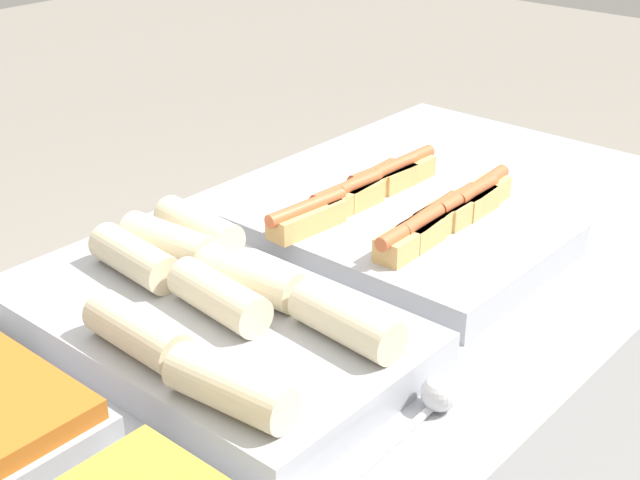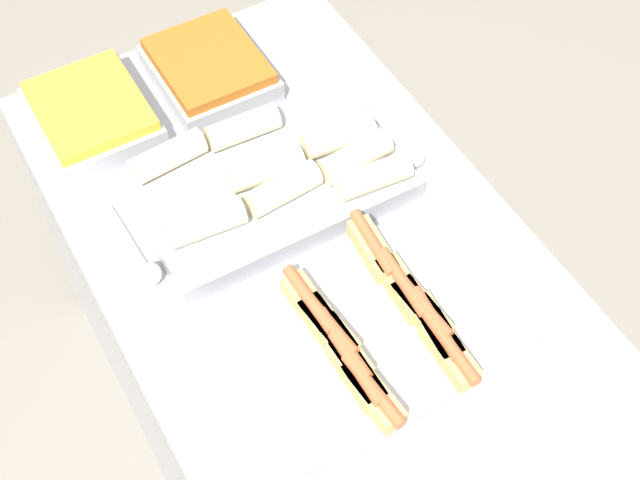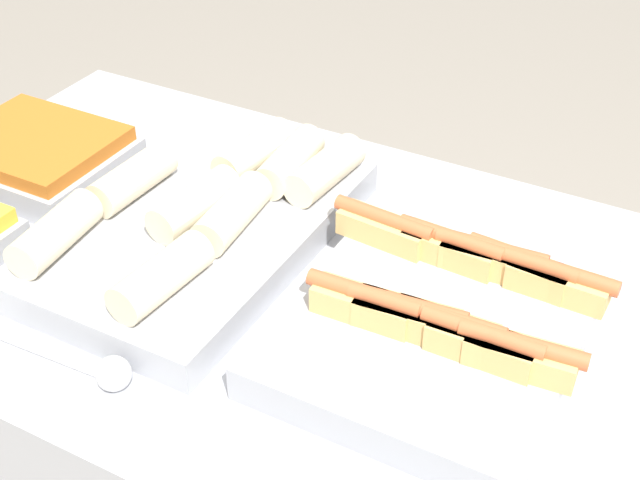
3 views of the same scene
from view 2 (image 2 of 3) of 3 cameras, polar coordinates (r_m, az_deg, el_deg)
ground_plane at (r=2.47m, az=0.58°, el=-14.03°), size 12.00×12.00×0.00m
counter at (r=2.07m, az=0.69°, el=-9.46°), size 1.57×0.80×0.88m
tray_hotdogs at (r=1.59m, az=3.44°, el=-5.74°), size 0.40×0.49×0.10m
tray_wraps at (r=1.79m, az=-3.08°, el=3.91°), size 0.33×0.53×0.11m
tray_side_front at (r=1.97m, az=-14.40°, el=7.79°), size 0.27×0.23×0.07m
tray_side_back at (r=2.02m, az=-7.10°, el=10.78°), size 0.27×0.23×0.07m
serving_spoon_near at (r=1.71m, az=-11.03°, el=-1.76°), size 0.23×0.05×0.05m
serving_spoon_far at (r=1.87m, az=5.69°, el=5.62°), size 0.23×0.05×0.05m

